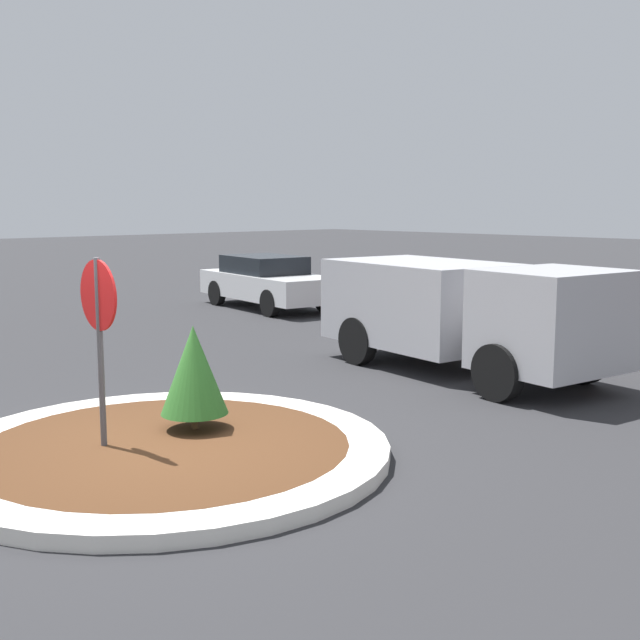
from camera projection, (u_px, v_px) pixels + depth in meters
name	position (u px, v px, depth m)	size (l,w,h in m)	color
ground_plane	(165.00, 457.00, 9.21)	(120.00, 120.00, 0.00)	#2D2D30
traffic_island	(165.00, 451.00, 9.20)	(5.17, 5.17, 0.17)	silver
stop_sign	(99.00, 319.00, 8.92)	(0.80, 0.07, 2.31)	#4C4C51
island_shrub	(194.00, 370.00, 9.69)	(0.82, 0.82, 1.28)	brown
utility_truck	(462.00, 309.00, 13.69)	(5.66, 2.81, 1.91)	#B2B2B7
parked_sedan_white	(268.00, 281.00, 22.31)	(4.95, 2.50, 1.46)	silver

